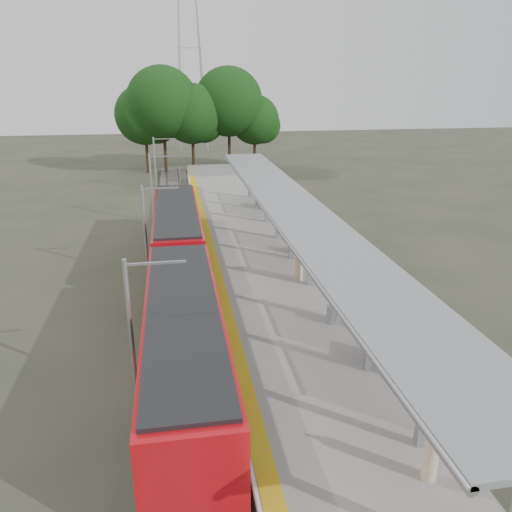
# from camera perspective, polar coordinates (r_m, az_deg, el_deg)

# --- Properties ---
(trackbed) EXTENTS (3.00, 70.00, 0.24)m
(trackbed) POSITION_cam_1_polar(r_m,az_deg,el_deg) (30.76, -8.77, -1.20)
(trackbed) COLOR #59544C
(trackbed) RESTS_ON ground
(platform) EXTENTS (6.00, 50.00, 1.00)m
(platform) POSITION_cam_1_polar(r_m,az_deg,el_deg) (30.96, -0.46, -0.07)
(platform) COLOR gray
(platform) RESTS_ON ground
(tactile_strip) EXTENTS (0.60, 50.00, 0.02)m
(tactile_strip) POSITION_cam_1_polar(r_m,az_deg,el_deg) (30.52, -5.20, 0.57)
(tactile_strip) COLOR gold
(tactile_strip) RESTS_ON platform
(end_fence) EXTENTS (6.00, 0.10, 1.20)m
(end_fence) POSITION_cam_1_polar(r_m,az_deg,el_deg) (54.73, -4.65, 9.78)
(end_fence) COLOR #9EA0A5
(end_fence) RESTS_ON platform
(train) EXTENTS (2.74, 27.60, 3.62)m
(train) POSITION_cam_1_polar(r_m,az_deg,el_deg) (24.52, -8.69, -1.87)
(train) COLOR black
(train) RESTS_ON ground
(canopy) EXTENTS (3.27, 38.00, 3.66)m
(canopy) POSITION_cam_1_polar(r_m,az_deg,el_deg) (26.59, 4.25, 4.89)
(canopy) COLOR #9EA0A5
(canopy) RESTS_ON platform
(pylon) EXTENTS (8.00, 4.00, 38.00)m
(pylon) POSITION_cam_1_polar(r_m,az_deg,el_deg) (82.24, -7.72, 25.15)
(pylon) COLOR #9EA0A5
(pylon) RESTS_ON ground
(tree_cluster) EXTENTS (19.90, 9.99, 12.43)m
(tree_cluster) POSITION_cam_1_polar(r_m,az_deg,el_deg) (62.41, -7.12, 16.41)
(tree_cluster) COLOR #382316
(tree_cluster) RESTS_ON ground
(catenary_masts) EXTENTS (2.08, 48.16, 5.40)m
(catenary_masts) POSITION_cam_1_polar(r_m,az_deg,el_deg) (28.97, -12.40, 3.07)
(catenary_masts) COLOR #9EA0A5
(catenary_masts) RESTS_ON ground
(bench_near) EXTENTS (0.95, 1.47, 0.97)m
(bench_near) POSITION_cam_1_polar(r_m,az_deg,el_deg) (19.29, 13.96, -10.34)
(bench_near) COLOR #101851
(bench_near) RESTS_ON platform
(bench_mid) EXTENTS (0.85, 1.45, 0.95)m
(bench_mid) POSITION_cam_1_polar(r_m,az_deg,el_deg) (30.11, 4.80, 1.29)
(bench_mid) COLOR #101851
(bench_mid) RESTS_ON platform
(bench_far) EXTENTS (0.68, 1.55, 1.03)m
(bench_far) POSITION_cam_1_polar(r_m,az_deg,el_deg) (40.75, 0.83, 6.32)
(bench_far) COLOR #101851
(bench_far) RESTS_ON platform
(info_pillar_near) EXTENTS (0.40, 0.40, 1.79)m
(info_pillar_near) POSITION_cam_1_polar(r_m,az_deg,el_deg) (14.63, 19.38, -20.60)
(info_pillar_near) COLOR beige
(info_pillar_near) RESTS_ON platform
(info_pillar_far) EXTENTS (0.45, 0.45, 1.99)m
(info_pillar_far) POSITION_cam_1_polar(r_m,az_deg,el_deg) (25.96, 4.92, -0.92)
(info_pillar_far) COLOR beige
(info_pillar_far) RESTS_ON platform
(litter_bin) EXTENTS (0.46, 0.46, 0.82)m
(litter_bin) POSITION_cam_1_polar(r_m,az_deg,el_deg) (21.76, 8.57, -6.62)
(litter_bin) COLOR #9EA0A5
(litter_bin) RESTS_ON platform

